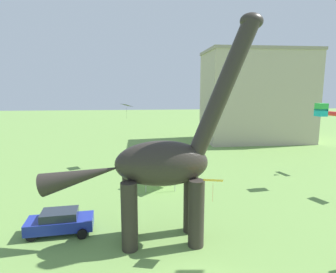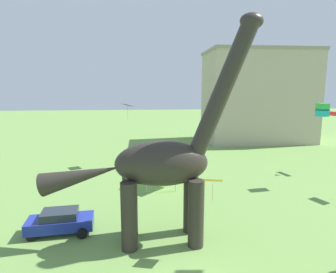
{
  "view_description": "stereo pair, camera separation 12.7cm",
  "coord_description": "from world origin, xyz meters",
  "px_view_note": "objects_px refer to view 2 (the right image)",
  "views": [
    {
      "loc": [
        -2.3,
        -11.36,
        9.38
      ],
      "look_at": [
        -0.46,
        6.75,
        6.35
      ],
      "focal_mm": 30.54,
      "sensor_mm": 36.0,
      "label": 1
    },
    {
      "loc": [
        -2.17,
        -11.37,
        9.38
      ],
      "look_at": [
        -0.46,
        6.75,
        6.35
      ],
      "focal_mm": 30.54,
      "sensor_mm": 36.0,
      "label": 2
    }
  ],
  "objects_px": {
    "kite_high_right": "(330,114)",
    "kite_apex": "(213,181)",
    "parked_sedan_left": "(60,221)",
    "festival_canopy_tent": "(160,161)",
    "kite_far_left": "(127,105)",
    "kite_trailing": "(322,110)",
    "dinosaur_sculpture": "(160,163)"
  },
  "relations": [
    {
      "from": "festival_canopy_tent",
      "to": "dinosaur_sculpture",
      "type": "bearing_deg",
      "value": -93.54
    },
    {
      "from": "kite_apex",
      "to": "kite_trailing",
      "type": "relative_size",
      "value": 1.14
    },
    {
      "from": "festival_canopy_tent",
      "to": "kite_far_left",
      "type": "relative_size",
      "value": 1.71
    },
    {
      "from": "kite_high_right",
      "to": "kite_apex",
      "type": "height_order",
      "value": "kite_high_right"
    },
    {
      "from": "kite_high_right",
      "to": "festival_canopy_tent",
      "type": "bearing_deg",
      "value": -169.03
    },
    {
      "from": "parked_sedan_left",
      "to": "kite_apex",
      "type": "xyz_separation_m",
      "value": [
        9.3,
        -3.29,
        3.57
      ]
    },
    {
      "from": "kite_apex",
      "to": "kite_trailing",
      "type": "bearing_deg",
      "value": 39.17
    },
    {
      "from": "festival_canopy_tent",
      "to": "kite_trailing",
      "type": "relative_size",
      "value": 2.54
    },
    {
      "from": "festival_canopy_tent",
      "to": "kite_trailing",
      "type": "xyz_separation_m",
      "value": [
        15.52,
        -0.75,
        4.88
      ]
    },
    {
      "from": "kite_trailing",
      "to": "kite_far_left",
      "type": "bearing_deg",
      "value": 153.67
    },
    {
      "from": "parked_sedan_left",
      "to": "kite_trailing",
      "type": "xyz_separation_m",
      "value": [
        22.65,
        7.59,
        6.61
      ]
    },
    {
      "from": "festival_canopy_tent",
      "to": "kite_far_left",
      "type": "xyz_separation_m",
      "value": [
        -3.36,
        8.6,
        4.89
      ]
    },
    {
      "from": "kite_apex",
      "to": "kite_trailing",
      "type": "distance_m",
      "value": 17.49
    },
    {
      "from": "dinosaur_sculpture",
      "to": "kite_far_left",
      "type": "relative_size",
      "value": 7.42
    },
    {
      "from": "kite_apex",
      "to": "festival_canopy_tent",
      "type": "bearing_deg",
      "value": 100.6
    },
    {
      "from": "parked_sedan_left",
      "to": "festival_canopy_tent",
      "type": "height_order",
      "value": "festival_canopy_tent"
    },
    {
      "from": "parked_sedan_left",
      "to": "kite_high_right",
      "type": "distance_m",
      "value": 29.89
    },
    {
      "from": "kite_high_right",
      "to": "kite_apex",
      "type": "xyz_separation_m",
      "value": [
        -17.39,
        -15.42,
        -2.27
      ]
    },
    {
      "from": "dinosaur_sculpture",
      "to": "parked_sedan_left",
      "type": "height_order",
      "value": "dinosaur_sculpture"
    },
    {
      "from": "parked_sedan_left",
      "to": "dinosaur_sculpture",
      "type": "bearing_deg",
      "value": -18.48
    },
    {
      "from": "parked_sedan_left",
      "to": "kite_far_left",
      "type": "relative_size",
      "value": 2.36
    },
    {
      "from": "festival_canopy_tent",
      "to": "kite_apex",
      "type": "bearing_deg",
      "value": -79.4
    },
    {
      "from": "festival_canopy_tent",
      "to": "kite_trailing",
      "type": "distance_m",
      "value": 16.29
    },
    {
      "from": "parked_sedan_left",
      "to": "kite_trailing",
      "type": "height_order",
      "value": "kite_trailing"
    },
    {
      "from": "kite_high_right",
      "to": "kite_far_left",
      "type": "bearing_deg",
      "value": 168.16
    },
    {
      "from": "festival_canopy_tent",
      "to": "kite_apex",
      "type": "relative_size",
      "value": 2.23
    },
    {
      "from": "parked_sedan_left",
      "to": "kite_apex",
      "type": "relative_size",
      "value": 3.07
    },
    {
      "from": "kite_far_left",
      "to": "festival_canopy_tent",
      "type": "bearing_deg",
      "value": -68.65
    },
    {
      "from": "dinosaur_sculpture",
      "to": "kite_apex",
      "type": "bearing_deg",
      "value": -1.71
    },
    {
      "from": "kite_apex",
      "to": "kite_far_left",
      "type": "bearing_deg",
      "value": 105.31
    },
    {
      "from": "kite_apex",
      "to": "kite_trailing",
      "type": "xyz_separation_m",
      "value": [
        13.35,
        10.88,
        3.05
      ]
    },
    {
      "from": "parked_sedan_left",
      "to": "festival_canopy_tent",
      "type": "xyz_separation_m",
      "value": [
        7.13,
        8.33,
        1.74
      ]
    }
  ]
}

